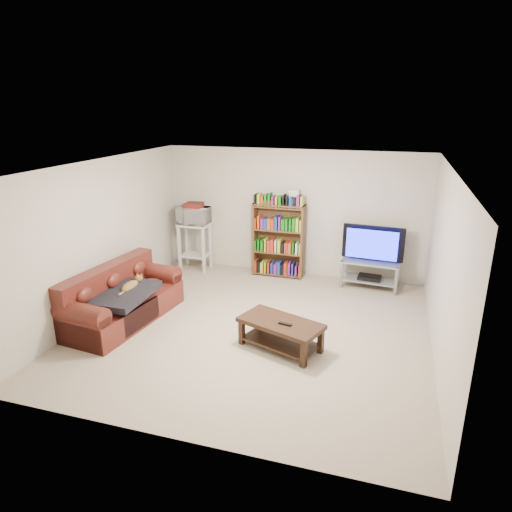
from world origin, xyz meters
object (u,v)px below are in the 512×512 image
(coffee_table, at_px, (281,329))
(tv_stand, at_px, (370,270))
(sofa, at_px, (120,302))
(bookshelf, at_px, (279,239))

(coffee_table, xyz_separation_m, tv_stand, (1.02, 2.59, 0.06))
(sofa, height_order, coffee_table, sofa)
(coffee_table, height_order, tv_stand, tv_stand)
(sofa, xyz_separation_m, coffee_table, (2.57, -0.13, -0.02))
(tv_stand, bearing_deg, bookshelf, -179.40)
(sofa, distance_m, bookshelf, 3.19)
(tv_stand, xyz_separation_m, bookshelf, (-1.74, 0.12, 0.39))
(bookshelf, bearing_deg, sofa, -125.45)
(coffee_table, bearing_deg, bookshelf, 124.74)
(coffee_table, distance_m, bookshelf, 2.83)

